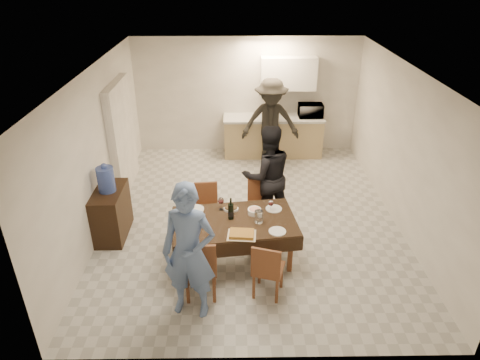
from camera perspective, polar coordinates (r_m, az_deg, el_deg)
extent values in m
cube|color=beige|center=(7.62, 1.42, -4.90)|extent=(5.00, 6.00, 0.02)
cube|color=white|center=(6.59, 1.69, 14.49)|extent=(5.00, 6.00, 0.02)
cube|color=white|center=(9.82, 0.87, 11.15)|extent=(5.00, 0.02, 2.60)
cube|color=white|center=(4.43, 3.03, -11.74)|extent=(5.00, 0.02, 2.60)
cube|color=white|center=(7.34, -18.40, 3.77)|extent=(0.02, 6.00, 2.60)
cube|color=white|center=(7.53, 20.97, 3.92)|extent=(0.02, 6.00, 2.60)
cube|color=white|center=(8.48, -15.46, 5.57)|extent=(0.15, 1.40, 2.10)
cube|color=tan|center=(9.84, 4.40, 5.74)|extent=(2.20, 0.60, 0.86)
cube|color=#B8B8B2|center=(9.68, 4.49, 8.23)|extent=(2.24, 0.64, 0.05)
cube|color=white|center=(9.57, 6.48, 13.95)|extent=(1.20, 0.34, 0.70)
cube|color=black|center=(6.26, -0.76, -5.53)|extent=(1.90, 1.25, 0.04)
cube|color=brown|center=(6.46, -0.74, -8.11)|extent=(0.06, 0.06, 0.66)
cube|color=brown|center=(5.80, -5.27, -11.42)|extent=(0.44, 0.44, 0.05)
cube|color=brown|center=(5.49, -5.52, -10.63)|extent=(0.43, 0.05, 0.46)
cube|color=brown|center=(5.83, 3.80, -11.70)|extent=(0.48, 0.48, 0.05)
cube|color=brown|center=(5.55, 4.01, -11.01)|extent=(0.38, 0.15, 0.42)
cube|color=brown|center=(7.05, -4.42, -4.03)|extent=(0.41, 0.41, 0.05)
cube|color=brown|center=(6.79, -4.57, -3.18)|extent=(0.38, 0.07, 0.41)
cube|color=brown|center=(7.02, 2.92, -3.59)|extent=(0.46, 0.46, 0.05)
cube|color=brown|center=(6.72, 3.07, -2.59)|extent=(0.43, 0.07, 0.46)
cube|color=black|center=(7.25, -16.76, -4.23)|extent=(0.45, 0.89, 0.83)
cylinder|color=#445EBC|center=(6.96, -17.44, 0.07)|extent=(0.27, 0.27, 0.40)
cylinder|color=white|center=(6.17, 2.50, -4.90)|extent=(0.12, 0.12, 0.18)
cube|color=#AB8032|center=(5.92, 0.22, -7.20)|extent=(0.42, 0.33, 0.05)
cylinder|color=white|center=(6.39, 1.94, -4.19)|extent=(0.20, 0.20, 0.08)
cylinder|color=white|center=(6.48, -1.21, -3.90)|extent=(0.21, 0.21, 0.04)
cylinder|color=white|center=(6.03, -6.51, -6.91)|extent=(0.25, 0.25, 0.01)
cylinder|color=white|center=(6.02, 5.00, -6.84)|extent=(0.24, 0.24, 0.01)
cylinder|color=white|center=(6.53, -6.05, -3.90)|extent=(0.28, 0.28, 0.02)
cylinder|color=white|center=(6.52, 4.52, -3.84)|extent=(0.25, 0.25, 0.01)
imported|color=white|center=(9.74, 9.40, 9.13)|extent=(0.54, 0.36, 0.30)
imported|color=#5A75A9|center=(5.29, -6.80, -9.58)|extent=(0.74, 0.56, 1.84)
imported|color=black|center=(7.08, 3.67, 0.58)|extent=(0.99, 0.84, 1.76)
imported|color=black|center=(9.23, 4.09, 7.67)|extent=(1.23, 0.70, 1.90)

